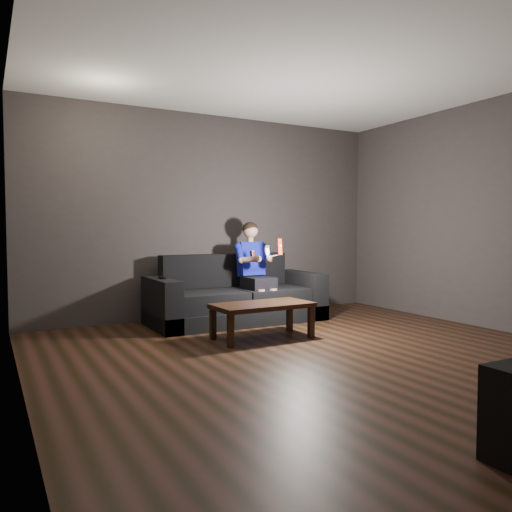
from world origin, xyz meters
TOP-DOWN VIEW (x-y plane):
  - floor at (0.00, 0.00)m, footprint 5.00×5.00m
  - back_wall at (0.00, 2.50)m, footprint 5.00×0.04m
  - left_wall at (-2.50, 0.00)m, footprint 0.04×5.00m
  - right_wall at (2.50, 0.00)m, footprint 0.04×5.00m
  - ceiling at (0.00, 0.00)m, footprint 5.00×5.00m
  - sofa at (0.07, 1.94)m, footprint 2.19×0.94m
  - child at (0.32, 1.89)m, footprint 0.49×0.60m
  - wii_remote_red at (0.41, 1.43)m, footprint 0.06×0.08m
  - nunchuk_white at (0.24, 1.43)m, footprint 0.07×0.09m
  - wii_remote_black at (-0.92, 1.86)m, footprint 0.05×0.15m
  - coffee_table at (-0.13, 0.89)m, footprint 1.07×0.56m

SIDE VIEW (x-z plane):
  - floor at x=0.00m, z-range 0.00..0.00m
  - sofa at x=0.07m, z-range -0.15..0.70m
  - coffee_table at x=-0.13m, z-range 0.14..0.52m
  - wii_remote_black at x=-0.92m, z-range 0.59..0.62m
  - child at x=0.32m, z-range 0.14..1.34m
  - nunchuk_white at x=0.24m, z-range 0.84..0.99m
  - wii_remote_red at x=0.41m, z-range 0.86..1.06m
  - back_wall at x=0.00m, z-range 0.00..2.70m
  - left_wall at x=-2.50m, z-range 0.00..2.70m
  - right_wall at x=2.50m, z-range 0.00..2.70m
  - ceiling at x=0.00m, z-range 2.69..2.71m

